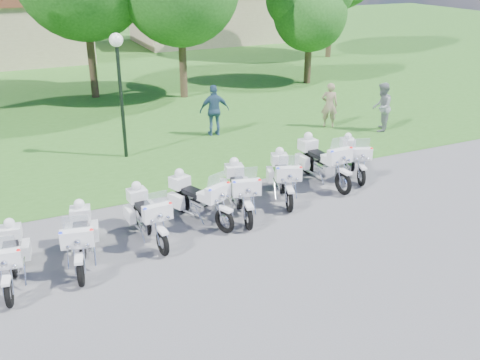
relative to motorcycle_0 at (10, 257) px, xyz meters
name	(u,v)px	position (x,y,z in m)	size (l,w,h in m)	color
ground	(245,235)	(5.36, -0.21, -0.60)	(100.00, 100.00, 0.00)	#5B5B60
grass_lawn	(73,58)	(5.36, 26.79, -0.60)	(100.00, 48.00, 0.01)	#336B21
motorcycle_0	(10,257)	(0.00, 0.00, 0.00)	(0.88, 2.15, 1.45)	black
motorcycle_1	(81,237)	(1.48, 0.19, 0.03)	(1.03, 2.25, 1.53)	black
motorcycle_2	(148,214)	(3.16, 0.67, 0.03)	(0.84, 2.26, 1.52)	black
motorcycle_3	(198,198)	(4.61, 1.01, 0.04)	(1.29, 2.18, 1.55)	black
motorcycle_4	(240,190)	(5.79, 1.00, 0.07)	(1.10, 2.36, 1.60)	black
motorcycle_5	(283,176)	(7.33, 1.38, 0.04)	(1.22, 2.21, 1.54)	black
motorcycle_6	(322,160)	(8.94, 1.85, 0.10)	(0.90, 2.50, 1.68)	black
motorcycle_7	(353,157)	(10.15, 1.94, -0.01)	(1.12, 2.05, 1.43)	black
lamp_post	(118,65)	(4.02, 6.54, 2.55)	(0.44, 0.44, 4.17)	black
tree_3	(310,7)	(15.63, 13.75, 3.34)	(4.48, 3.82, 5.97)	#38281C
building_east	(208,14)	(16.36, 29.79, 1.46)	(11.44, 7.28, 4.10)	tan
bystander_a	(329,105)	(12.28, 6.53, 0.29)	(0.65, 0.43, 1.79)	gray
bystander_b	(382,107)	(13.83, 5.23, 0.35)	(0.93, 0.72, 1.91)	gray
bystander_c	(214,111)	(7.71, 7.47, 0.37)	(1.14, 0.48, 1.95)	#2F5071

